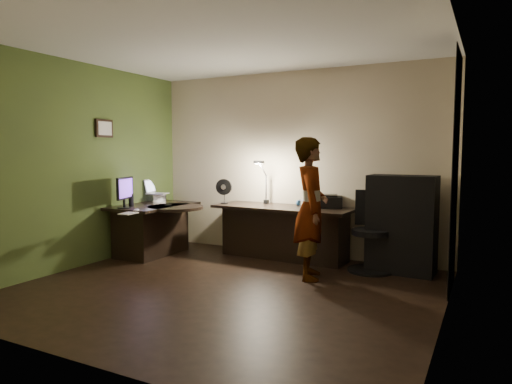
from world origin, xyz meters
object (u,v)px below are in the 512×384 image
at_px(desk_left, 154,230).
at_px(desk_right, 282,233).
at_px(monitor, 124,197).
at_px(office_chair, 371,232).
at_px(person, 311,208).
at_px(cabinet, 402,224).

height_order(desk_left, desk_right, desk_right).
height_order(monitor, office_chair, monitor).
distance_m(desk_right, office_chair, 1.30).
distance_m(desk_left, office_chair, 3.13).
xyz_separation_m(desk_right, office_chair, (1.29, -0.13, 0.14)).
distance_m(office_chair, person, 0.92).
height_order(desk_right, office_chair, office_chair).
bearing_deg(office_chair, desk_left, 176.40).
bearing_deg(desk_left, desk_right, 19.11).
distance_m(cabinet, person, 1.22).
bearing_deg(desk_right, desk_left, -158.14).
height_order(desk_right, cabinet, cabinet).
distance_m(cabinet, monitor, 3.73).
bearing_deg(cabinet, desk_right, -176.29).
relative_size(cabinet, monitor, 2.61).
distance_m(desk_right, cabinet, 1.66).
relative_size(cabinet, person, 0.73).
relative_size(desk_left, desk_right, 0.65).
bearing_deg(monitor, office_chair, -1.84).
xyz_separation_m(desk_right, cabinet, (1.64, 0.01, 0.24)).
distance_m(desk_left, person, 2.56).
relative_size(desk_left, person, 0.76).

